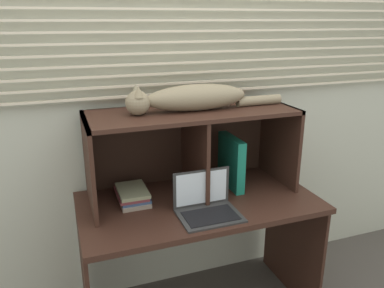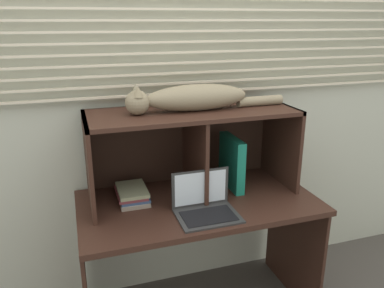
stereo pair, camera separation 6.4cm
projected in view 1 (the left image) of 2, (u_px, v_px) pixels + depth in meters
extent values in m
cube|color=beige|center=(177.00, 95.00, 2.24)|extent=(4.40, 0.04, 2.50)
cube|color=beige|center=(179.00, 93.00, 2.19)|extent=(3.44, 0.02, 0.01)
cube|color=beige|center=(179.00, 83.00, 2.17)|extent=(3.44, 0.02, 0.01)
cube|color=beige|center=(179.00, 73.00, 2.15)|extent=(3.44, 0.02, 0.01)
cube|color=beige|center=(179.00, 63.00, 2.14)|extent=(3.44, 0.02, 0.01)
cube|color=beige|center=(179.00, 52.00, 2.12)|extent=(3.44, 0.02, 0.01)
cube|color=beige|center=(179.00, 42.00, 2.10)|extent=(3.44, 0.02, 0.01)
cube|color=beige|center=(179.00, 31.00, 2.08)|extent=(3.44, 0.02, 0.01)
cube|color=beige|center=(179.00, 20.00, 2.06)|extent=(3.44, 0.02, 0.01)
cube|color=beige|center=(179.00, 9.00, 2.05)|extent=(3.44, 0.02, 0.01)
cube|color=#392118|center=(199.00, 203.00, 2.07)|extent=(1.27, 0.67, 0.03)
cube|color=#392118|center=(86.00, 285.00, 1.98)|extent=(0.02, 0.60, 0.71)
cube|color=#392118|center=(292.00, 240.00, 2.39)|extent=(0.02, 0.60, 0.71)
cube|color=#392118|center=(192.00, 113.00, 2.02)|extent=(1.12, 0.43, 0.02)
cube|color=#392118|center=(89.00, 165.00, 1.91)|extent=(0.02, 0.43, 0.47)
cube|color=#392118|center=(279.00, 142.00, 2.27)|extent=(0.02, 0.43, 0.47)
cube|color=#392118|center=(195.00, 154.00, 2.10)|extent=(0.02, 0.41, 0.45)
cube|color=#342017|center=(180.00, 142.00, 2.28)|extent=(1.12, 0.01, 0.47)
ellipsoid|color=gray|center=(197.00, 97.00, 2.00)|extent=(0.56, 0.15, 0.14)
sphere|color=gray|center=(138.00, 103.00, 1.90)|extent=(0.12, 0.12, 0.12)
cone|color=gray|center=(139.00, 92.00, 1.86)|extent=(0.06, 0.06, 0.06)
cone|color=gray|center=(136.00, 90.00, 1.91)|extent=(0.06, 0.06, 0.06)
cylinder|color=gray|center=(259.00, 100.00, 2.14)|extent=(0.26, 0.05, 0.05)
cube|color=#313131|center=(210.00, 216.00, 1.89)|extent=(0.30, 0.23, 0.01)
cube|color=#313131|center=(201.00, 188.00, 1.96)|extent=(0.30, 0.01, 0.20)
cube|color=white|center=(202.00, 188.00, 1.96)|extent=(0.27, 0.00, 0.17)
cube|color=black|center=(211.00, 216.00, 1.88)|extent=(0.26, 0.16, 0.00)
cube|color=#1A8168|center=(231.00, 162.00, 2.19)|extent=(0.05, 0.26, 0.30)
cube|color=gray|center=(133.00, 200.00, 2.05)|extent=(0.15, 0.23, 0.02)
cube|color=#344B70|center=(133.00, 196.00, 2.05)|extent=(0.15, 0.23, 0.01)
cube|color=brown|center=(131.00, 194.00, 2.04)|extent=(0.15, 0.23, 0.01)
cube|color=gray|center=(132.00, 190.00, 2.04)|extent=(0.15, 0.23, 0.02)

